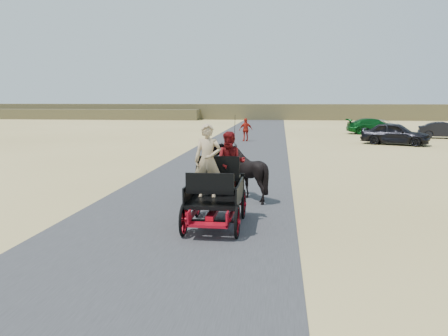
# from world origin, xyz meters

# --- Properties ---
(ground) EXTENTS (140.00, 140.00, 0.00)m
(ground) POSITION_xyz_m (0.00, 0.00, 0.00)
(ground) COLOR tan
(road) EXTENTS (6.00, 140.00, 0.01)m
(road) POSITION_xyz_m (0.00, 0.00, 0.01)
(road) COLOR #38383A
(road) RESTS_ON ground
(ridge_far) EXTENTS (140.00, 6.00, 2.40)m
(ridge_far) POSITION_xyz_m (0.00, 62.00, 1.20)
(ridge_far) COLOR brown
(ridge_far) RESTS_ON ground
(ridge_near) EXTENTS (40.00, 4.00, 1.60)m
(ridge_near) POSITION_xyz_m (-30.00, 58.00, 0.80)
(ridge_near) COLOR brown
(ridge_near) RESTS_ON ground
(carriage) EXTENTS (1.30, 2.40, 0.72)m
(carriage) POSITION_xyz_m (1.01, 1.64, 0.36)
(carriage) COLOR black
(carriage) RESTS_ON ground
(horse_left) EXTENTS (0.91, 2.01, 1.70)m
(horse_left) POSITION_xyz_m (0.46, 4.64, 0.85)
(horse_left) COLOR black
(horse_left) RESTS_ON ground
(horse_right) EXTENTS (1.37, 1.54, 1.70)m
(horse_right) POSITION_xyz_m (1.56, 4.64, 0.85)
(horse_right) COLOR black
(horse_right) RESTS_ON ground
(driver_man) EXTENTS (0.66, 0.43, 1.80)m
(driver_man) POSITION_xyz_m (0.81, 1.69, 1.62)
(driver_man) COLOR tan
(driver_man) RESTS_ON carriage
(passenger_woman) EXTENTS (0.77, 0.60, 1.58)m
(passenger_woman) POSITION_xyz_m (1.31, 2.24, 1.51)
(passenger_woman) COLOR #660C0F
(passenger_woman) RESTS_ON carriage
(pedestrian) EXTENTS (1.09, 0.76, 1.73)m
(pedestrian) POSITION_xyz_m (-0.03, 23.95, 0.86)
(pedestrian) COLOR red
(pedestrian) RESTS_ON ground
(car_a) EXTENTS (4.82, 3.47, 1.53)m
(car_a) POSITION_xyz_m (10.44, 22.75, 0.76)
(car_a) COLOR black
(car_a) RESTS_ON ground
(car_b) EXTENTS (4.21, 2.30, 1.32)m
(car_b) POSITION_xyz_m (15.69, 28.41, 0.66)
(car_b) COLOR black
(car_b) RESTS_ON ground
(car_c) EXTENTS (4.94, 2.15, 1.41)m
(car_c) POSITION_xyz_m (10.98, 32.43, 0.71)
(car_c) COLOR #0C4C19
(car_c) RESTS_ON ground
(car_d) EXTENTS (4.44, 2.82, 1.14)m
(car_d) POSITION_xyz_m (12.58, 36.18, 0.57)
(car_d) COLOR #B2B2B7
(car_d) RESTS_ON ground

